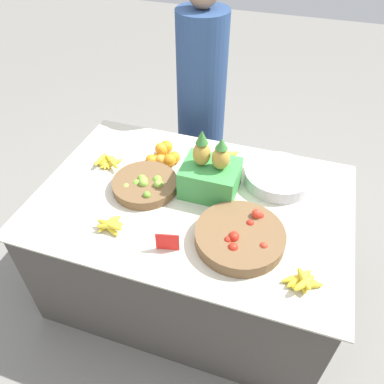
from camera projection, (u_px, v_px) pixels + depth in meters
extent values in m
plane|color=gray|center=(192.00, 281.00, 2.60)|extent=(12.00, 12.00, 0.00)
cube|color=#4C4742|center=(192.00, 245.00, 2.33)|extent=(1.65, 1.12, 0.78)
cube|color=beige|center=(192.00, 199.00, 2.07)|extent=(1.72, 1.16, 0.01)
cylinder|color=brown|center=(145.00, 185.00, 2.11)|extent=(0.37, 0.37, 0.06)
sphere|color=#89BC42|center=(126.00, 187.00, 2.07)|extent=(0.05, 0.05, 0.05)
sphere|color=#89BC42|center=(144.00, 183.00, 2.07)|extent=(0.05, 0.05, 0.05)
sphere|color=#7AB238|center=(137.00, 184.00, 2.09)|extent=(0.06, 0.06, 0.06)
sphere|color=#6BA333|center=(147.00, 195.00, 2.00)|extent=(0.04, 0.04, 0.04)
sphere|color=#89BC42|center=(158.00, 174.00, 2.17)|extent=(0.04, 0.04, 0.04)
sphere|color=#89BC42|center=(144.00, 182.00, 2.11)|extent=(0.05, 0.05, 0.05)
sphere|color=#89BC42|center=(143.00, 181.00, 2.10)|extent=(0.05, 0.05, 0.05)
sphere|color=#7AB238|center=(142.00, 179.00, 2.11)|extent=(0.05, 0.05, 0.05)
sphere|color=#7AB238|center=(157.00, 180.00, 2.11)|extent=(0.05, 0.05, 0.05)
sphere|color=#89BC42|center=(158.00, 184.00, 2.06)|extent=(0.05, 0.05, 0.05)
sphere|color=#7AB238|center=(148.00, 183.00, 2.11)|extent=(0.04, 0.04, 0.04)
sphere|color=#89BC42|center=(144.00, 179.00, 2.15)|extent=(0.04, 0.04, 0.04)
sphere|color=#7AB238|center=(159.00, 184.00, 2.08)|extent=(0.05, 0.05, 0.05)
cylinder|color=brown|center=(240.00, 237.00, 1.82)|extent=(0.44, 0.44, 0.07)
sphere|color=red|center=(260.00, 216.00, 1.88)|extent=(0.04, 0.04, 0.04)
sphere|color=red|center=(221.00, 229.00, 1.84)|extent=(0.04, 0.04, 0.04)
sphere|color=red|center=(250.00, 223.00, 1.84)|extent=(0.04, 0.04, 0.04)
sphere|color=red|center=(236.00, 250.00, 1.75)|extent=(0.04, 0.04, 0.04)
sphere|color=red|center=(264.00, 246.00, 1.73)|extent=(0.04, 0.04, 0.04)
sphere|color=red|center=(234.00, 236.00, 1.77)|extent=(0.05, 0.05, 0.05)
sphere|color=red|center=(228.00, 240.00, 1.76)|extent=(0.04, 0.04, 0.04)
sphere|color=red|center=(257.00, 214.00, 1.86)|extent=(0.05, 0.05, 0.05)
sphere|color=red|center=(225.00, 253.00, 1.74)|extent=(0.05, 0.05, 0.05)
sphere|color=red|center=(234.00, 237.00, 1.76)|extent=(0.04, 0.04, 0.04)
sphere|color=red|center=(251.00, 239.00, 1.80)|extent=(0.04, 0.04, 0.04)
sphere|color=red|center=(233.00, 248.00, 1.73)|extent=(0.05, 0.05, 0.05)
sphere|color=orange|center=(170.00, 160.00, 2.26)|extent=(0.08, 0.08, 0.08)
sphere|color=orange|center=(151.00, 160.00, 2.26)|extent=(0.07, 0.07, 0.07)
sphere|color=orange|center=(166.00, 147.00, 2.36)|extent=(0.08, 0.08, 0.08)
sphere|color=orange|center=(174.00, 157.00, 2.28)|extent=(0.08, 0.08, 0.08)
sphere|color=orange|center=(161.00, 160.00, 2.26)|extent=(0.07, 0.07, 0.07)
sphere|color=orange|center=(162.00, 155.00, 2.30)|extent=(0.07, 0.07, 0.07)
sphere|color=orange|center=(157.00, 159.00, 2.28)|extent=(0.07, 0.07, 0.07)
sphere|color=orange|center=(161.00, 149.00, 2.27)|extent=(0.07, 0.07, 0.07)
sphere|color=orange|center=(162.00, 151.00, 2.27)|extent=(0.06, 0.06, 0.06)
cylinder|color=#B7B7BF|center=(278.00, 177.00, 2.14)|extent=(0.39, 0.39, 0.08)
cube|color=red|center=(168.00, 242.00, 1.77)|extent=(0.11, 0.03, 0.10)
cube|color=green|center=(210.00, 178.00, 2.06)|extent=(0.30, 0.26, 0.18)
ellipsoid|color=#B28E38|center=(202.00, 154.00, 1.96)|extent=(0.10, 0.10, 0.14)
cone|color=#387A33|center=(202.00, 137.00, 1.89)|extent=(0.07, 0.07, 0.08)
ellipsoid|color=#B28E38|center=(221.00, 158.00, 1.94)|extent=(0.09, 0.09, 0.13)
cone|color=#387A33|center=(222.00, 144.00, 1.88)|extent=(0.07, 0.07, 0.06)
ellipsoid|color=yellow|center=(224.00, 158.00, 2.31)|extent=(0.13, 0.11, 0.03)
ellipsoid|color=yellow|center=(224.00, 158.00, 2.31)|extent=(0.07, 0.13, 0.03)
ellipsoid|color=yellow|center=(225.00, 159.00, 2.30)|extent=(0.10, 0.16, 0.03)
ellipsoid|color=yellow|center=(223.00, 159.00, 2.31)|extent=(0.05, 0.16, 0.03)
ellipsoid|color=yellow|center=(229.00, 155.00, 2.28)|extent=(0.11, 0.12, 0.04)
ellipsoid|color=yellow|center=(224.00, 155.00, 2.30)|extent=(0.13, 0.12, 0.03)
ellipsoid|color=yellow|center=(104.00, 160.00, 2.30)|extent=(0.11, 0.12, 0.03)
ellipsoid|color=yellow|center=(106.00, 163.00, 2.28)|extent=(0.10, 0.10, 0.03)
ellipsoid|color=yellow|center=(111.00, 164.00, 2.27)|extent=(0.11, 0.14, 0.03)
ellipsoid|color=yellow|center=(105.00, 162.00, 2.29)|extent=(0.09, 0.14, 0.03)
ellipsoid|color=yellow|center=(108.00, 162.00, 2.29)|extent=(0.09, 0.11, 0.03)
ellipsoid|color=yellow|center=(101.00, 159.00, 2.27)|extent=(0.04, 0.13, 0.03)
ellipsoid|color=yellow|center=(112.00, 162.00, 2.25)|extent=(0.14, 0.12, 0.03)
ellipsoid|color=yellow|center=(304.00, 285.00, 1.64)|extent=(0.12, 0.09, 0.03)
ellipsoid|color=yellow|center=(311.00, 285.00, 1.64)|extent=(0.12, 0.06, 0.03)
ellipsoid|color=yellow|center=(303.00, 283.00, 1.64)|extent=(0.06, 0.12, 0.03)
ellipsoid|color=yellow|center=(299.00, 279.00, 1.66)|extent=(0.12, 0.14, 0.03)
ellipsoid|color=yellow|center=(296.00, 278.00, 1.66)|extent=(0.14, 0.10, 0.03)
ellipsoid|color=yellow|center=(304.00, 283.00, 1.61)|extent=(0.10, 0.12, 0.03)
ellipsoid|color=yellow|center=(304.00, 279.00, 1.62)|extent=(0.09, 0.12, 0.03)
ellipsoid|color=yellow|center=(110.00, 222.00, 1.91)|extent=(0.09, 0.12, 0.03)
ellipsoid|color=yellow|center=(111.00, 223.00, 1.91)|extent=(0.13, 0.06, 0.03)
ellipsoid|color=yellow|center=(110.00, 228.00, 1.88)|extent=(0.13, 0.09, 0.03)
ellipsoid|color=yellow|center=(107.00, 224.00, 1.90)|extent=(0.06, 0.13, 0.03)
ellipsoid|color=yellow|center=(110.00, 225.00, 1.86)|extent=(0.15, 0.05, 0.03)
ellipsoid|color=yellow|center=(109.00, 226.00, 1.87)|extent=(0.13, 0.07, 0.03)
cylinder|color=navy|center=(201.00, 112.00, 2.84)|extent=(0.36, 0.36, 1.48)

